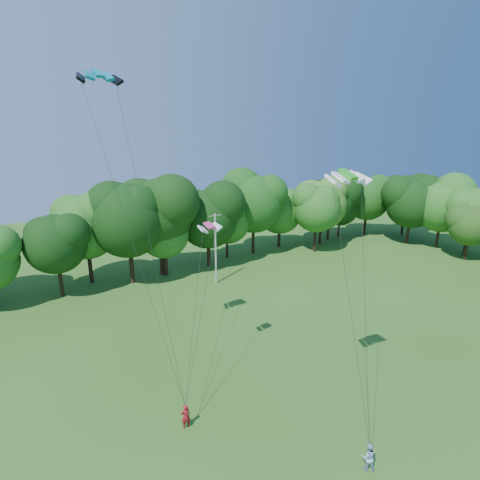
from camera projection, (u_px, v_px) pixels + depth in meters
utility_pole at (216, 248)px, 45.81m from camera, size 1.77×0.33×8.88m
kite_flyer_left at (186, 416)px, 23.77m from camera, size 0.63×0.43×1.71m
kite_flyer_right at (368, 457)px, 20.81m from camera, size 1.05×1.01×1.71m
kite_teal at (98, 73)px, 23.16m from camera, size 2.72×1.34×0.64m
kite_green at (348, 174)px, 20.71m from camera, size 2.65×1.28×0.55m
kite_pink at (209, 225)px, 26.46m from camera, size 1.82×1.10×0.39m
tree_back_center at (158, 210)px, 47.41m from camera, size 9.64×9.64×14.03m
tree_back_east at (322, 197)px, 61.35m from camera, size 8.85×8.85×12.87m
tree_flank_east at (471, 221)px, 54.00m from camera, size 6.44×6.44×9.37m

